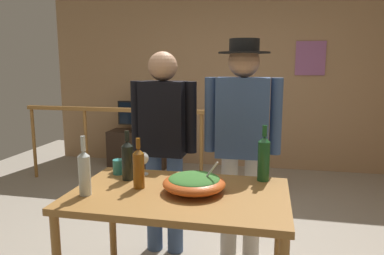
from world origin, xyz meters
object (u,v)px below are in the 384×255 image
at_px(wine_glass, 143,159).
at_px(person_standing_right, 242,132).
at_px(wine_bottle_amber, 139,167).
at_px(person_standing_left, 164,138).
at_px(salad_bowl, 194,182).
at_px(wine_bottle_clear, 84,172).
at_px(stair_railing, 182,136).
at_px(mug_teal, 119,167).
at_px(wine_bottle_green, 264,158).
at_px(wine_bottle_dark, 128,159).
at_px(flat_screen_tv, 137,114).
at_px(tv_console, 139,148).
at_px(framed_picture, 310,58).
at_px(serving_table, 179,205).

bearing_deg(wine_glass, person_standing_right, 36.55).
height_order(wine_bottle_amber, person_standing_left, person_standing_left).
distance_m(wine_glass, person_standing_left, 0.47).
height_order(salad_bowl, wine_bottle_clear, wine_bottle_clear).
bearing_deg(wine_bottle_amber, wine_bottle_clear, -145.81).
bearing_deg(stair_railing, wine_bottle_clear, -89.43).
height_order(salad_bowl, mug_teal, salad_bowl).
xyz_separation_m(wine_bottle_green, wine_bottle_dark, (-0.87, -0.16, -0.02)).
bearing_deg(salad_bowl, flat_screen_tv, 116.04).
distance_m(flat_screen_tv, person_standing_left, 2.61).
bearing_deg(wine_bottle_clear, tv_console, 105.32).
xyz_separation_m(wine_bottle_amber, person_standing_right, (0.57, 0.73, 0.11)).
relative_size(framed_picture, serving_table, 0.37).
xyz_separation_m(wine_bottle_dark, person_standing_left, (0.07, 0.59, 0.03)).
distance_m(flat_screen_tv, wine_bottle_clear, 3.40).
bearing_deg(framed_picture, salad_bowl, -105.78).
relative_size(salad_bowl, wine_glass, 2.35).
xyz_separation_m(tv_console, flat_screen_tv, (0.00, -0.03, 0.54)).
xyz_separation_m(flat_screen_tv, wine_bottle_dark, (1.04, -2.95, 0.13)).
distance_m(framed_picture, wine_bottle_green, 3.23).
bearing_deg(wine_bottle_dark, person_standing_right, 40.50).
bearing_deg(wine_bottle_amber, mug_teal, 134.33).
height_order(wine_bottle_clear, person_standing_left, person_standing_left).
distance_m(wine_bottle_clear, person_standing_right, 1.23).
relative_size(stair_railing, wine_bottle_amber, 10.31).
xyz_separation_m(tv_console, salad_bowl, (1.51, -3.12, 0.59)).
bearing_deg(tv_console, framed_picture, 6.69).
xyz_separation_m(stair_railing, serving_table, (0.54, -2.30, 0.05)).
bearing_deg(stair_railing, serving_table, -76.77).
distance_m(framed_picture, person_standing_right, 2.84).
bearing_deg(wine_bottle_dark, wine_bottle_green, 10.63).
relative_size(tv_console, salad_bowl, 2.41).
height_order(wine_bottle_dark, person_standing_left, person_standing_left).
bearing_deg(stair_railing, wine_bottle_amber, -82.85).
xyz_separation_m(framed_picture, serving_table, (-1.05, -3.43, -0.91)).
height_order(serving_table, person_standing_right, person_standing_right).
relative_size(stair_railing, flat_screen_tv, 5.35).
distance_m(serving_table, wine_bottle_clear, 0.58).
relative_size(flat_screen_tv, salad_bowl, 1.61).
bearing_deg(flat_screen_tv, wine_glass, -68.78).
bearing_deg(person_standing_left, wine_bottle_dark, 84.25).
bearing_deg(stair_railing, person_standing_right, -61.20).
relative_size(flat_screen_tv, wine_glass, 3.77).
bearing_deg(flat_screen_tv, wine_bottle_clear, -74.54).
xyz_separation_m(mug_teal, person_standing_right, (0.80, 0.49, 0.19)).
bearing_deg(wine_bottle_clear, wine_bottle_dark, 66.90).
bearing_deg(flat_screen_tv, framed_picture, 7.41).
bearing_deg(person_standing_right, mug_teal, 30.66).
distance_m(framed_picture, mug_teal, 3.61).
distance_m(flat_screen_tv, serving_table, 3.42).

